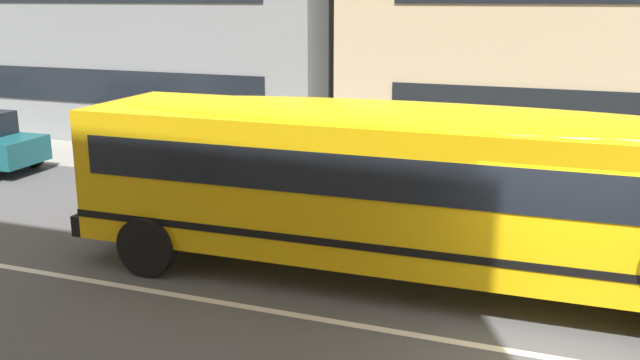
% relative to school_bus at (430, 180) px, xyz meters
% --- Properties ---
extents(ground_plane, '(400.00, 400.00, 0.00)m').
position_rel_school_bus_xyz_m(ground_plane, '(2.19, -2.00, -1.81)').
color(ground_plane, '#4C4C4F').
extents(sidewalk_far, '(120.00, 3.00, 0.01)m').
position_rel_school_bus_xyz_m(sidewalk_far, '(2.19, 6.21, -1.80)').
color(sidewalk_far, gray).
rests_on(sidewalk_far, ground_plane).
extents(lane_centreline, '(110.00, 0.16, 0.01)m').
position_rel_school_bus_xyz_m(lane_centreline, '(2.19, -2.00, -1.80)').
color(lane_centreline, silver).
rests_on(lane_centreline, ground_plane).
extents(school_bus, '(13.64, 3.24, 3.04)m').
position_rel_school_bus_xyz_m(school_bus, '(0.00, 0.00, 0.00)').
color(school_bus, yellow).
rests_on(school_bus, ground_plane).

